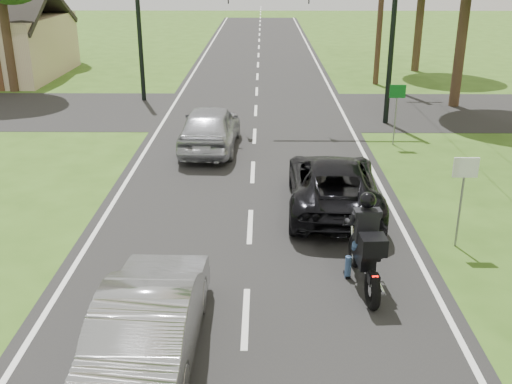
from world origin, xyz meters
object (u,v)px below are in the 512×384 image
traffic_signal (344,15)px  sign_white (464,180)px  dark_suv (333,183)px  silver_sedan (152,315)px  silver_suv (210,127)px  motorcycle_rider (365,251)px  sign_green (397,100)px

traffic_signal → sign_white: traffic_signal is taller
dark_suv → silver_sedan: (-3.62, -6.18, 0.01)m
silver_suv → motorcycle_rider: bearing=114.8°
traffic_signal → motorcycle_rider: bearing=-94.6°
dark_suv → silver_suv: bearing=-52.6°
motorcycle_rider → sign_green: sign_green is taller
silver_sedan → sign_green: bearing=-117.2°
silver_suv → dark_suv: bearing=127.3°
traffic_signal → sign_white: (1.36, -11.02, -2.54)m
silver_suv → sign_green: bearing=-172.1°
motorcycle_rider → silver_suv: bearing=108.7°
sign_white → traffic_signal: bearing=97.0°
dark_suv → motorcycle_rider: bearing=95.1°
silver_suv → sign_green: size_ratio=2.13×
dark_suv → silver_sedan: silver_sedan is taller
traffic_signal → sign_white: bearing=-83.0°
sign_white → sign_green: (0.20, 8.00, 0.00)m
sign_white → sign_green: 8.00m
silver_suv → sign_white: (6.19, -7.39, 0.81)m
silver_suv → traffic_signal: (4.83, 3.63, 3.35)m
sign_white → silver_sedan: bearing=-147.3°
motorcycle_rider → silver_suv: 9.98m
silver_suv → traffic_signal: size_ratio=0.71×
motorcycle_rider → traffic_signal: traffic_signal is taller
silver_suv → sign_green: (6.39, 0.61, 0.81)m
sign_green → silver_suv: bearing=-174.5°
motorcycle_rider → sign_white: (2.39, 1.85, 0.80)m
silver_sedan → sign_green: (6.39, 11.98, 0.89)m
traffic_signal → dark_suv: bearing=-97.8°
silver_suv → sign_green: 6.47m
silver_sedan → sign_green: 13.61m
dark_suv → silver_sedan: 7.17m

